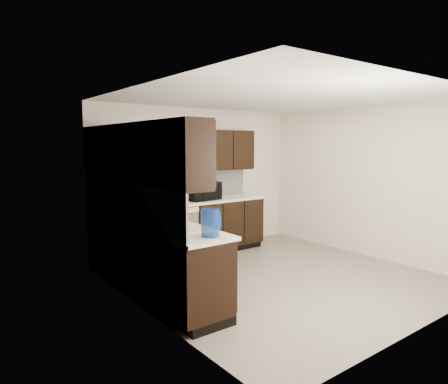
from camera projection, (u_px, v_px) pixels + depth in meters
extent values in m
plane|color=gray|center=(278.00, 278.00, 5.63)|extent=(4.00, 4.00, 0.00)
plane|color=white|center=(281.00, 97.00, 5.33)|extent=(4.00, 4.00, 0.00)
cube|color=beige|center=(199.00, 180.00, 7.06)|extent=(4.00, 0.02, 2.50)
cube|color=beige|center=(147.00, 202.00, 4.28)|extent=(0.02, 4.00, 2.50)
cube|color=beige|center=(365.00, 182.00, 6.68)|extent=(0.02, 4.00, 2.50)
cube|color=beige|center=(426.00, 208.00, 3.90)|extent=(4.00, 0.02, 2.50)
cube|color=black|center=(184.00, 231.00, 6.62)|extent=(3.00, 0.60, 0.90)
cube|color=black|center=(160.00, 263.00, 4.79)|extent=(0.60, 2.20, 0.90)
cube|color=black|center=(184.00, 254.00, 6.69)|extent=(3.00, 0.54, 0.10)
cube|color=black|center=(163.00, 295.00, 4.86)|extent=(0.54, 2.20, 0.10)
cube|color=white|center=(184.00, 203.00, 6.56)|extent=(3.03, 0.63, 0.04)
cube|color=white|center=(159.00, 225.00, 4.74)|extent=(0.63, 2.23, 0.04)
cube|color=silver|center=(175.00, 185.00, 6.76)|extent=(3.00, 0.02, 0.48)
cube|color=silver|center=(125.00, 202.00, 4.77)|extent=(0.02, 2.80, 0.48)
cube|color=black|center=(179.00, 151.00, 6.57)|extent=(3.00, 0.33, 0.70)
cube|color=black|center=(142.00, 153.00, 4.66)|extent=(0.33, 2.47, 0.70)
cube|color=beige|center=(183.00, 232.00, 6.26)|extent=(0.58, 0.02, 0.78)
cube|color=beige|center=(183.00, 211.00, 6.22)|extent=(0.58, 0.03, 0.08)
cylinder|color=black|center=(184.00, 211.00, 6.21)|extent=(0.04, 0.02, 0.04)
cube|color=beige|center=(173.00, 227.00, 4.51)|extent=(0.54, 0.82, 0.03)
cube|color=beige|center=(183.00, 237.00, 4.36)|extent=(0.42, 0.34, 0.16)
cube|color=beige|center=(165.00, 231.00, 4.68)|extent=(0.42, 0.34, 0.16)
cylinder|color=silver|center=(156.00, 218.00, 4.36)|extent=(0.03, 0.03, 0.26)
cylinder|color=silver|center=(159.00, 207.00, 4.38)|extent=(0.14, 0.02, 0.02)
cylinder|color=#B2B2B7|center=(183.00, 235.00, 4.36)|extent=(0.20, 0.20, 0.10)
imported|color=black|center=(202.00, 191.00, 6.70)|extent=(0.58, 0.41, 0.31)
imported|color=gray|center=(162.00, 211.00, 4.97)|extent=(0.10, 0.10, 0.20)
imported|color=gray|center=(158.00, 217.00, 4.52)|extent=(0.11, 0.11, 0.23)
cube|color=#ADAEB0|center=(155.00, 196.00, 6.26)|extent=(0.44, 0.35, 0.25)
cube|color=white|center=(159.00, 214.00, 4.86)|extent=(0.55, 0.48, 0.18)
cylinder|color=navy|center=(210.00, 223.00, 4.03)|extent=(0.20, 0.20, 0.28)
cylinder|color=#0C8C87|center=(135.00, 203.00, 5.66)|extent=(0.09, 0.09, 0.20)
cylinder|color=white|center=(133.00, 201.00, 5.64)|extent=(0.14, 0.14, 0.28)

